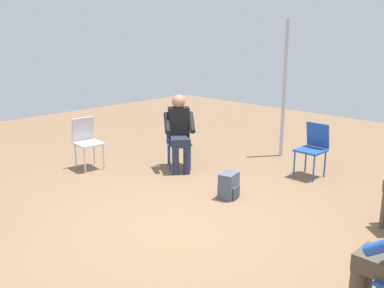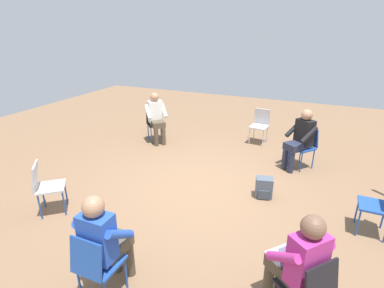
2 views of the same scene
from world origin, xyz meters
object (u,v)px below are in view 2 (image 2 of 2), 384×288
at_px(person_with_laptop, 298,259).
at_px(person_in_white, 156,115).
at_px(chair_east, 96,263).
at_px(chair_northwest, 305,144).
at_px(chair_north, 382,203).
at_px(person_in_black, 301,137).
at_px(chair_west, 260,123).
at_px(chair_southeast, 45,184).
at_px(chair_northeast, 309,288).
at_px(person_in_blue, 104,238).
at_px(chair_southwest, 155,121).
at_px(backpack_near_laptop_user, 264,189).

relative_size(person_with_laptop, person_in_white, 1.00).
bearing_deg(chair_east, chair_northwest, 68.68).
distance_m(chair_north, person_in_black, 2.15).
relative_size(chair_west, person_with_laptop, 0.69).
bearing_deg(chair_southeast, chair_north, 66.68).
relative_size(chair_northeast, person_in_black, 0.69).
relative_size(chair_west, person_in_white, 0.69).
bearing_deg(chair_northeast, person_in_white, 85.42).
bearing_deg(person_in_blue, chair_north, 39.00).
bearing_deg(person_in_white, chair_west, 158.45).
distance_m(chair_southeast, chair_northwest, 4.85).
relative_size(chair_west, person_in_black, 0.69).
distance_m(chair_north, person_in_blue, 3.64).
bearing_deg(person_in_white, person_in_black, 132.86).
height_order(chair_southwest, person_in_black, person_in_black).
height_order(chair_north, chair_southwest, same).
xyz_separation_m(chair_north, chair_northwest, (-1.88, -1.13, 0.00)).
bearing_deg(person_in_black, chair_northwest, -90.00).
bearing_deg(chair_northwest, backpack_near_laptop_user, 109.88).
bearing_deg(chair_north, chair_southwest, 67.59).
bearing_deg(chair_northwest, chair_southwest, 35.79).
distance_m(person_with_laptop, person_in_black, 3.55).
relative_size(chair_west, chair_northwest, 1.00).
xyz_separation_m(chair_east, person_in_white, (-4.37, -1.80, 0.20)).
relative_size(chair_northeast, chair_northwest, 1.00).
relative_size(chair_northeast, backpack_near_laptop_user, 2.36).
height_order(chair_northwest, person_in_black, person_in_black).
distance_m(chair_north, backpack_near_laptop_user, 1.71).
height_order(chair_north, backpack_near_laptop_user, chair_north).
relative_size(person_with_laptop, person_in_black, 1.00).
height_order(chair_west, backpack_near_laptop_user, chair_west).
bearing_deg(chair_west, chair_northeast, 112.62).
distance_m(chair_west, chair_north, 3.69).
distance_m(person_with_laptop, person_in_white, 5.23).
bearing_deg(chair_north, chair_southeast, 108.26).
xyz_separation_m(chair_southeast, chair_southwest, (-3.50, -0.10, 0.00)).
xyz_separation_m(chair_southeast, person_in_white, (-3.38, 0.01, 0.20)).
xyz_separation_m(chair_north, chair_southwest, (-2.04, -4.75, 0.00)).
bearing_deg(chair_west, person_with_laptop, 111.54).
distance_m(chair_east, chair_northwest, 4.65).
bearing_deg(backpack_near_laptop_user, chair_southwest, -118.54).
bearing_deg(person_in_black, chair_west, -10.22).
distance_m(chair_southwest, person_with_laptop, 5.40).
xyz_separation_m(chair_west, chair_north, (2.91, 2.26, 0.00)).
xyz_separation_m(chair_northeast, chair_north, (-1.90, 0.81, 0.00)).
height_order(chair_northeast, backpack_near_laptop_user, chair_northeast).
height_order(chair_northeast, chair_southwest, same).
height_order(chair_east, person_in_blue, person_in_blue).
distance_m(chair_north, chair_southwest, 5.17).
relative_size(chair_southeast, chair_northwest, 1.00).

